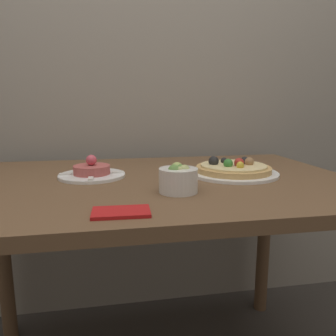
{
  "coord_description": "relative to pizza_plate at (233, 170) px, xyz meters",
  "views": [
    {
      "loc": [
        -0.14,
        -0.6,
        1.01
      ],
      "look_at": [
        0.04,
        0.39,
        0.82
      ],
      "focal_mm": 35.0,
      "sensor_mm": 36.0,
      "label": 1
    }
  ],
  "objects": [
    {
      "name": "tartare_plate",
      "position": [
        -0.47,
        0.05,
        -0.0
      ],
      "size": [
        0.22,
        0.22,
        0.07
      ],
      "color": "white",
      "rests_on": "dining_table"
    },
    {
      "name": "pizza_plate",
      "position": [
        0.0,
        0.0,
        0.0
      ],
      "size": [
        0.3,
        0.3,
        0.06
      ],
      "color": "white",
      "rests_on": "dining_table"
    },
    {
      "name": "back_wall",
      "position": [
        -0.28,
        0.54,
        0.5
      ],
      "size": [
        8.0,
        0.05,
        2.6
      ],
      "color": "gray",
      "rests_on": "ground_plane"
    },
    {
      "name": "small_bowl",
      "position": [
        -0.23,
        -0.19,
        0.02
      ],
      "size": [
        0.11,
        0.11,
        0.08
      ],
      "color": "silver",
      "rests_on": "dining_table"
    },
    {
      "name": "dining_table",
      "position": [
        -0.28,
        -0.01,
        -0.12
      ],
      "size": [
        1.3,
        0.85,
        0.78
      ],
      "color": "brown",
      "rests_on": "ground_plane"
    },
    {
      "name": "napkin",
      "position": [
        -0.39,
        -0.35,
        -0.01
      ],
      "size": [
        0.13,
        0.08,
        0.01
      ],
      "color": "red",
      "rests_on": "dining_table"
    }
  ]
}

